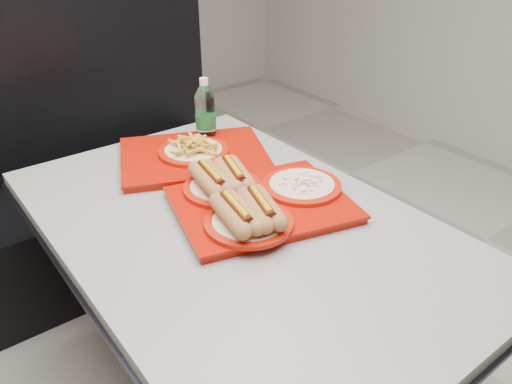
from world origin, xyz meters
TOP-DOWN VIEW (x-y plane):
  - diner_table at (0.00, 0.00)m, footprint 0.92×1.42m
  - booth_bench at (0.00, 1.09)m, footprint 1.30×0.57m
  - tray_near at (0.07, 0.01)m, footprint 0.57×0.50m
  - tray_far at (0.11, 0.40)m, footprint 0.61×0.55m
  - water_bottle at (0.23, 0.52)m, footprint 0.08×0.08m

SIDE VIEW (x-z plane):
  - booth_bench at x=0.00m, z-range -0.27..1.08m
  - diner_table at x=0.00m, z-range 0.21..0.96m
  - tray_far at x=0.11m, z-range 0.73..0.83m
  - tray_near at x=0.07m, z-range 0.74..0.84m
  - water_bottle at x=0.23m, z-range 0.73..0.97m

